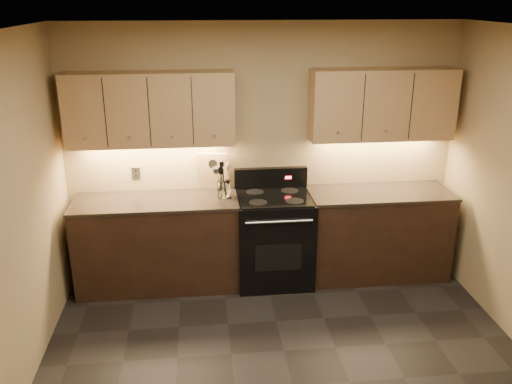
% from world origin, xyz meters
% --- Properties ---
extents(ceiling, '(4.00, 4.00, 0.00)m').
position_xyz_m(ceiling, '(0.00, 0.00, 2.60)').
color(ceiling, silver).
rests_on(ceiling, wall_back).
extents(wall_back, '(4.00, 0.04, 2.60)m').
position_xyz_m(wall_back, '(0.00, 2.00, 1.30)').
color(wall_back, tan).
rests_on(wall_back, ground).
extents(counter_left, '(1.62, 0.62, 0.93)m').
position_xyz_m(counter_left, '(-1.10, 1.70, 0.47)').
color(counter_left, black).
rests_on(counter_left, ground).
extents(counter_right, '(1.46, 0.62, 0.93)m').
position_xyz_m(counter_right, '(1.18, 1.70, 0.47)').
color(counter_right, black).
rests_on(counter_right, ground).
extents(stove, '(0.76, 0.68, 1.14)m').
position_xyz_m(stove, '(0.08, 1.68, 0.48)').
color(stove, black).
rests_on(stove, ground).
extents(upper_cab_left, '(1.60, 0.30, 0.70)m').
position_xyz_m(upper_cab_left, '(-1.10, 1.85, 1.80)').
color(upper_cab_left, tan).
rests_on(upper_cab_left, wall_back).
extents(upper_cab_right, '(1.44, 0.30, 0.70)m').
position_xyz_m(upper_cab_right, '(1.18, 1.85, 1.80)').
color(upper_cab_right, tan).
rests_on(upper_cab_right, wall_back).
extents(outlet_plate, '(0.08, 0.01, 0.12)m').
position_xyz_m(outlet_plate, '(-1.30, 1.99, 1.12)').
color(outlet_plate, '#B2B5BA').
rests_on(outlet_plate, wall_back).
extents(utensil_crock, '(0.13, 0.13, 0.17)m').
position_xyz_m(utensil_crock, '(-0.42, 1.72, 1.01)').
color(utensil_crock, white).
rests_on(utensil_crock, counter_left).
extents(cutting_board, '(0.33, 0.15, 0.40)m').
position_xyz_m(cutting_board, '(-0.52, 1.95, 1.13)').
color(cutting_board, '#D9B174').
rests_on(cutting_board, counter_left).
extents(wooden_spoon, '(0.15, 0.12, 0.34)m').
position_xyz_m(wooden_spoon, '(-0.45, 1.71, 1.11)').
color(wooden_spoon, '#D9B174').
rests_on(wooden_spoon, utensil_crock).
extents(black_spoon, '(0.08, 0.11, 0.31)m').
position_xyz_m(black_spoon, '(-0.44, 1.73, 1.10)').
color(black_spoon, black).
rests_on(black_spoon, utensil_crock).
extents(black_turner, '(0.13, 0.11, 0.37)m').
position_xyz_m(black_turner, '(-0.40, 1.71, 1.13)').
color(black_turner, black).
rests_on(black_turner, utensil_crock).
extents(steel_spatula, '(0.20, 0.15, 0.35)m').
position_xyz_m(steel_spatula, '(-0.40, 1.72, 1.11)').
color(steel_spatula, silver).
rests_on(steel_spatula, utensil_crock).
extents(steel_skimmer, '(0.22, 0.13, 0.39)m').
position_xyz_m(steel_skimmer, '(-0.40, 1.71, 1.13)').
color(steel_skimmer, silver).
rests_on(steel_skimmer, utensil_crock).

